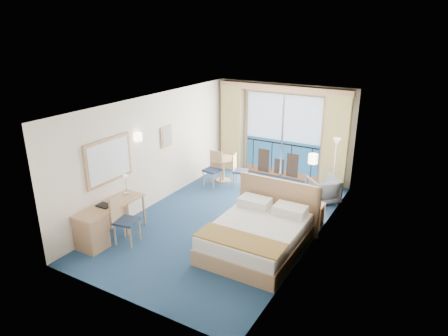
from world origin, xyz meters
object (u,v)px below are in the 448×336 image
(armchair, at_px, (323,190))
(table_chair_a, at_px, (238,168))
(nightstand, at_px, (314,214))
(desk, at_px, (96,227))
(floor_lamp, at_px, (336,152))
(bed, at_px, (258,235))
(table_chair_b, at_px, (214,167))
(desk_chair, at_px, (122,217))
(round_table, at_px, (223,164))

(armchair, distance_m, table_chair_a, 2.38)
(nightstand, distance_m, desk, 4.63)
(floor_lamp, xyz_separation_m, desk, (-3.40, -4.91, -0.75))
(bed, height_order, table_chair_b, bed)
(desk_chair, relative_size, table_chair_b, 1.06)
(nightstand, relative_size, armchair, 0.74)
(nightstand, xyz_separation_m, round_table, (-3.07, 1.31, 0.25))
(table_chair_b, bearing_deg, desk, -90.16)
(bed, xyz_separation_m, round_table, (-2.43, 2.85, 0.19))
(table_chair_a, bearing_deg, desk, 153.35)
(desk_chair, relative_size, table_chair_a, 1.15)
(armchair, relative_size, round_table, 0.93)
(nightstand, relative_size, round_table, 0.69)
(table_chair_a, bearing_deg, armchair, -101.43)
(bed, distance_m, table_chair_a, 3.36)
(bed, xyz_separation_m, desk, (-2.86, -1.49, 0.09))
(nightstand, distance_m, desk_chair, 4.12)
(armchair, height_order, table_chair_a, table_chair_a)
(table_chair_a, xyz_separation_m, table_chair_b, (-0.58, -0.31, 0.04))
(desk_chair, bearing_deg, armchair, -48.50)
(armchair, distance_m, round_table, 2.89)
(desk_chair, xyz_separation_m, table_chair_b, (0.00, 3.56, -0.03))
(floor_lamp, height_order, table_chair_a, floor_lamp)
(desk, relative_size, desk_chair, 1.56)
(armchair, xyz_separation_m, round_table, (-2.88, -0.02, 0.19))
(floor_lamp, xyz_separation_m, round_table, (-2.97, -0.57, -0.65))
(armchair, bearing_deg, round_table, -44.67)
(bed, height_order, armchair, bed)
(table_chair_a, distance_m, table_chair_b, 0.66)
(floor_lamp, height_order, round_table, floor_lamp)
(desk_chair, bearing_deg, round_table, -12.89)
(bed, xyz_separation_m, nightstand, (0.64, 1.54, -0.07))
(nightstand, relative_size, table_chair_a, 0.58)
(bed, height_order, desk_chair, bed)
(desk, relative_size, round_table, 2.12)
(table_chair_b, bearing_deg, nightstand, -10.97)
(bed, xyz_separation_m, armchair, (0.45, 2.87, -0.01))
(nightstand, distance_m, floor_lamp, 2.09)
(desk, height_order, desk_chair, desk_chair)
(desk, bearing_deg, desk_chair, 46.19)
(armchair, height_order, table_chair_b, table_chair_b)
(nightstand, relative_size, table_chair_b, 0.54)
(table_chair_b, bearing_deg, round_table, 86.42)
(desk, bearing_deg, round_table, 84.35)
(nightstand, bearing_deg, desk, -139.16)
(nightstand, height_order, table_chair_a, table_chair_a)
(armchair, height_order, desk_chair, desk_chair)
(armchair, height_order, desk, desk)
(table_chair_a, bearing_deg, table_chair_b, 104.27)
(floor_lamp, height_order, table_chair_b, floor_lamp)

